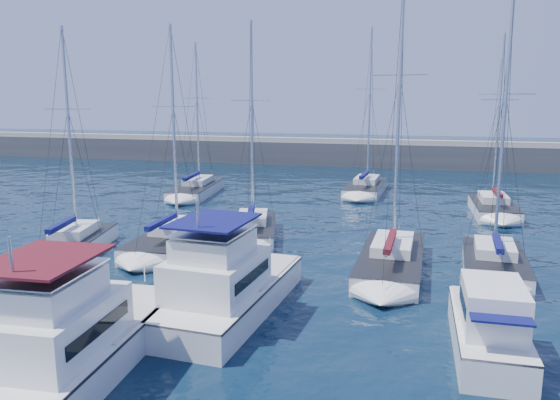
% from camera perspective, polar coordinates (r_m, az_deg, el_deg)
% --- Properties ---
extents(ground, '(220.00, 220.00, 0.00)m').
position_cam_1_polar(ground, '(24.18, -6.14, -11.28)').
color(ground, black).
rests_on(ground, ground).
extents(breakwater, '(160.00, 6.00, 4.45)m').
position_cam_1_polar(breakwater, '(73.81, 8.14, 4.49)').
color(breakwater, '#424244').
rests_on(breakwater, ground).
extents(motor_yacht_port_inner, '(4.38, 10.03, 4.69)m').
position_cam_1_polar(motor_yacht_port_inner, '(19.76, -21.27, -13.65)').
color(motor_yacht_port_inner, silver).
rests_on(motor_yacht_port_inner, ground).
extents(motor_yacht_stbd_inner, '(4.40, 9.77, 4.69)m').
position_cam_1_polar(motor_yacht_stbd_inner, '(23.28, -5.82, -9.17)').
color(motor_yacht_stbd_inner, silver).
rests_on(motor_yacht_stbd_inner, ground).
extents(motor_yacht_stbd_outer, '(2.44, 6.59, 3.20)m').
position_cam_1_polar(motor_yacht_stbd_outer, '(21.20, 20.99, -12.48)').
color(motor_yacht_stbd_outer, white).
rests_on(motor_yacht_stbd_outer, ground).
extents(sailboat_mid_a, '(4.53, 7.82, 13.29)m').
position_cam_1_polar(sailboat_mid_a, '(34.41, -20.89, -4.30)').
color(sailboat_mid_a, silver).
rests_on(sailboat_mid_a, ground).
extents(sailboat_mid_b, '(3.34, 8.49, 13.51)m').
position_cam_1_polar(sailboat_mid_b, '(33.73, -11.17, -4.09)').
color(sailboat_mid_b, white).
rests_on(sailboat_mid_b, ground).
extents(sailboat_mid_c, '(4.64, 7.86, 14.03)m').
position_cam_1_polar(sailboat_mid_c, '(35.55, -2.92, -3.10)').
color(sailboat_mid_c, silver).
rests_on(sailboat_mid_c, ground).
extents(sailboat_mid_d, '(3.40, 9.37, 16.28)m').
position_cam_1_polar(sailboat_mid_d, '(29.67, 11.59, -6.14)').
color(sailboat_mid_d, white).
rests_on(sailboat_mid_d, ground).
extents(sailboat_mid_e, '(3.45, 7.40, 14.68)m').
position_cam_1_polar(sailboat_mid_e, '(30.51, 21.48, -6.21)').
color(sailboat_mid_e, silver).
rests_on(sailboat_mid_e, ground).
extents(sailboat_back_a, '(4.09, 9.59, 14.18)m').
position_cam_1_polar(sailboat_back_a, '(51.47, -8.70, 1.13)').
color(sailboat_back_a, silver).
rests_on(sailboat_back_a, ground).
extents(sailboat_back_b, '(3.55, 8.83, 15.57)m').
position_cam_1_polar(sailboat_back_b, '(52.17, 8.97, 1.27)').
color(sailboat_back_b, silver).
rests_on(sailboat_back_b, ground).
extents(sailboat_back_c, '(3.24, 7.72, 14.04)m').
position_cam_1_polar(sailboat_back_c, '(45.45, 21.40, -0.77)').
color(sailboat_back_c, white).
rests_on(sailboat_back_c, ground).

